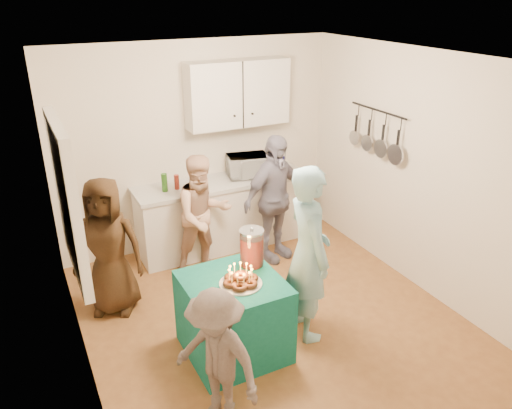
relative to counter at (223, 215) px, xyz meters
name	(u,v)px	position (x,y,z in m)	size (l,w,h in m)	color
floor	(271,318)	(-0.20, -1.70, -0.43)	(4.00, 4.00, 0.00)	brown
ceiling	(275,60)	(-0.20, -1.70, 2.17)	(4.00, 4.00, 0.00)	white
back_wall	(198,147)	(-0.20, 0.30, 0.87)	(3.60, 3.60, 0.00)	silver
left_wall	(71,244)	(-2.00, -1.70, 0.87)	(4.00, 4.00, 0.00)	silver
right_wall	(419,173)	(1.60, -1.70, 0.87)	(4.00, 4.00, 0.00)	silver
window_night	(65,201)	(-1.97, -1.40, 1.12)	(0.04, 1.00, 1.20)	black
counter	(223,215)	(0.00, 0.00, 0.00)	(2.20, 0.58, 0.86)	white
countertop	(222,182)	(0.00, 0.00, 0.46)	(2.24, 0.62, 0.05)	beige
upper_cabinet	(238,93)	(0.30, 0.15, 1.52)	(1.30, 0.30, 0.80)	white
pot_rack	(374,132)	(1.52, -1.00, 1.17)	(0.12, 1.00, 0.60)	black
microwave	(248,166)	(0.35, 0.00, 0.62)	(0.51, 0.35, 0.28)	white
party_table	(234,317)	(-0.75, -1.98, -0.05)	(0.85, 0.85, 0.76)	#0E5D4E
donut_cake	(241,276)	(-0.70, -2.05, 0.42)	(0.38, 0.38, 0.18)	#381C0C
punch_jar	(252,248)	(-0.46, -1.79, 0.50)	(0.22, 0.22, 0.34)	red
man_birthday	(308,254)	(0.01, -2.01, 0.44)	(0.64, 0.42, 1.74)	#91C5D4
woman_back_left	(108,247)	(-1.60, -0.79, 0.31)	(0.72, 0.47, 1.48)	#533417
woman_back_center	(203,215)	(-0.45, -0.50, 0.30)	(0.71, 0.55, 1.45)	tan
woman_back_right	(274,199)	(0.42, -0.58, 0.37)	(0.93, 0.39, 1.59)	black
child_near_left	(217,359)	(-1.19, -2.66, 0.16)	(0.76, 0.44, 1.18)	#524541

